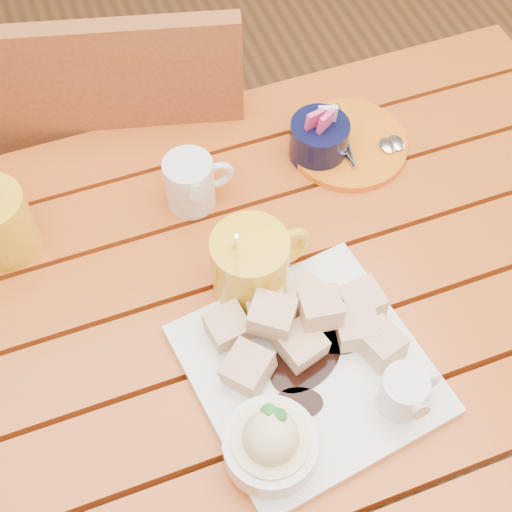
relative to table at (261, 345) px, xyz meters
name	(u,v)px	position (x,y,z in m)	size (l,w,h in m)	color
ground	(259,471)	(0.00, 0.00, -0.64)	(5.00, 5.00, 0.00)	#532F17
table	(261,345)	(0.00, 0.00, 0.00)	(1.20, 0.79, 0.75)	#973113
dessert_plate	(303,378)	(0.01, -0.12, 0.14)	(0.32, 0.32, 0.11)	white
coffee_mug_right	(252,265)	(0.00, 0.04, 0.17)	(0.14, 0.10, 0.17)	yellow
cream_pitcher	(191,182)	(-0.03, 0.21, 0.15)	(0.10, 0.09, 0.09)	white
sugar_caddy	(319,139)	(0.18, 0.23, 0.14)	(0.09, 0.09, 0.10)	black
orange_saucer	(349,144)	(0.23, 0.22, 0.11)	(0.18, 0.18, 0.02)	orange
chair_far	(127,160)	(-0.09, 0.52, -0.12)	(0.54, 0.54, 0.94)	brown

